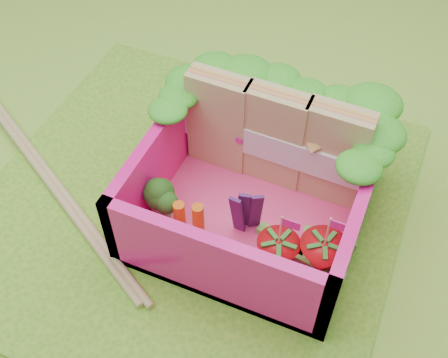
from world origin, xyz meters
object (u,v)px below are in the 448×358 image
chopsticks (47,176)px  bento_box (255,186)px  strawberry_left (277,254)px  strawberry_right (321,258)px  broccoli (159,196)px  sandwich_stack (275,138)px

chopsticks → bento_box: bearing=10.5°
chopsticks → strawberry_left: bearing=-2.9°
strawberry_left → strawberry_right: strawberry_right is taller
bento_box → broccoli: (-0.51, -0.27, -0.03)m
bento_box → broccoli: bearing=-152.3°
sandwich_stack → strawberry_right: sandwich_stack is taller
strawberry_left → chopsticks: strawberry_left is taller
broccoli → bento_box: bearing=27.7°
sandwich_stack → broccoli: bearing=-131.2°
broccoli → strawberry_left: size_ratio=0.68×
strawberry_right → chopsticks: strawberry_right is taller
sandwich_stack → broccoli: (-0.51, -0.59, -0.15)m
sandwich_stack → chopsticks: (-1.37, -0.57, -0.36)m
sandwich_stack → strawberry_left: size_ratio=2.60×
strawberry_right → chopsticks: (-1.87, 0.02, -0.17)m
broccoli → strawberry_right: size_ratio=0.65×
bento_box → strawberry_left: 0.44m
broccoli → chopsticks: 0.88m
bento_box → strawberry_right: strawberry_right is taller
bento_box → sandwich_stack: (0.00, 0.32, 0.11)m
broccoli → strawberry_right: strawberry_right is taller
bento_box → chopsticks: (-1.37, -0.25, -0.25)m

